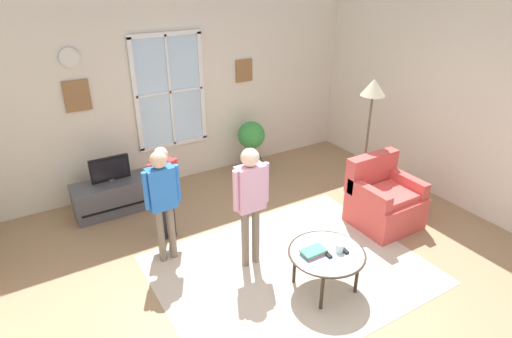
{
  "coord_description": "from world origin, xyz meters",
  "views": [
    {
      "loc": [
        -2.14,
        -2.72,
        3.04
      ],
      "look_at": [
        0.05,
        0.91,
        0.99
      ],
      "focal_mm": 29.92,
      "sensor_mm": 36.0,
      "label": 1
    }
  ],
  "objects_px": {
    "person_red_shirt": "(164,183)",
    "person_blue_shirt": "(162,195)",
    "person_pink_shirt": "(250,195)",
    "book_stack": "(313,252)",
    "armchair": "(383,201)",
    "remote_near_cup": "(327,254)",
    "television": "(110,169)",
    "potted_plant_by_window": "(251,142)",
    "tv_stand": "(114,196)",
    "remote_near_books": "(343,249)",
    "floor_lamp": "(372,100)",
    "coffee_table": "(327,254)",
    "cup": "(340,248)"
  },
  "relations": [
    {
      "from": "book_stack",
      "to": "remote_near_cup",
      "type": "relative_size",
      "value": 1.76
    },
    {
      "from": "remote_near_cup",
      "to": "person_red_shirt",
      "type": "bearing_deg",
      "value": 120.88
    },
    {
      "from": "armchair",
      "to": "book_stack",
      "type": "distance_m",
      "value": 1.64
    },
    {
      "from": "remote_near_books",
      "to": "floor_lamp",
      "type": "relative_size",
      "value": 0.08
    },
    {
      "from": "armchair",
      "to": "remote_near_books",
      "type": "bearing_deg",
      "value": -152.82
    },
    {
      "from": "television",
      "to": "floor_lamp",
      "type": "relative_size",
      "value": 0.29
    },
    {
      "from": "tv_stand",
      "to": "remote_near_cup",
      "type": "xyz_separation_m",
      "value": [
        1.42,
        -2.68,
        0.23
      ]
    },
    {
      "from": "book_stack",
      "to": "remote_near_books",
      "type": "xyz_separation_m",
      "value": [
        0.3,
        -0.11,
        -0.01
      ]
    },
    {
      "from": "person_pink_shirt",
      "to": "book_stack",
      "type": "bearing_deg",
      "value": -65.27
    },
    {
      "from": "armchair",
      "to": "cup",
      "type": "height_order",
      "value": "armchair"
    },
    {
      "from": "tv_stand",
      "to": "remote_near_books",
      "type": "bearing_deg",
      "value": -59.25
    },
    {
      "from": "armchair",
      "to": "remote_near_cup",
      "type": "bearing_deg",
      "value": -157.07
    },
    {
      "from": "person_pink_shirt",
      "to": "remote_near_books",
      "type": "bearing_deg",
      "value": -52.47
    },
    {
      "from": "armchair",
      "to": "coffee_table",
      "type": "relative_size",
      "value": 1.12
    },
    {
      "from": "television",
      "to": "cup",
      "type": "bearing_deg",
      "value": -59.99
    },
    {
      "from": "book_stack",
      "to": "remote_near_books",
      "type": "height_order",
      "value": "book_stack"
    },
    {
      "from": "person_red_shirt",
      "to": "person_pink_shirt",
      "type": "relative_size",
      "value": 0.86
    },
    {
      "from": "television",
      "to": "potted_plant_by_window",
      "type": "height_order",
      "value": "potted_plant_by_window"
    },
    {
      "from": "person_pink_shirt",
      "to": "tv_stand",
      "type": "bearing_deg",
      "value": 117.59
    },
    {
      "from": "tv_stand",
      "to": "television",
      "type": "height_order",
      "value": "television"
    },
    {
      "from": "book_stack",
      "to": "coffee_table",
      "type": "bearing_deg",
      "value": -20.72
    },
    {
      "from": "person_blue_shirt",
      "to": "potted_plant_by_window",
      "type": "relative_size",
      "value": 1.61
    },
    {
      "from": "armchair",
      "to": "person_pink_shirt",
      "type": "height_order",
      "value": "person_pink_shirt"
    },
    {
      "from": "remote_near_cup",
      "to": "coffee_table",
      "type": "bearing_deg",
      "value": 47.49
    },
    {
      "from": "person_red_shirt",
      "to": "person_pink_shirt",
      "type": "distance_m",
      "value": 1.13
    },
    {
      "from": "coffee_table",
      "to": "person_pink_shirt",
      "type": "relative_size",
      "value": 0.56
    },
    {
      "from": "floor_lamp",
      "to": "potted_plant_by_window",
      "type": "bearing_deg",
      "value": 120.14
    },
    {
      "from": "person_blue_shirt",
      "to": "person_pink_shirt",
      "type": "bearing_deg",
      "value": -36.06
    },
    {
      "from": "remote_near_books",
      "to": "person_blue_shirt",
      "type": "height_order",
      "value": "person_blue_shirt"
    },
    {
      "from": "tv_stand",
      "to": "coffee_table",
      "type": "distance_m",
      "value": 3.03
    },
    {
      "from": "person_red_shirt",
      "to": "person_blue_shirt",
      "type": "xyz_separation_m",
      "value": [
        -0.16,
        -0.4,
        0.08
      ]
    },
    {
      "from": "remote_near_books",
      "to": "book_stack",
      "type": "bearing_deg",
      "value": 159.56
    },
    {
      "from": "person_blue_shirt",
      "to": "potted_plant_by_window",
      "type": "bearing_deg",
      "value": 37.1
    },
    {
      "from": "book_stack",
      "to": "television",
      "type": "bearing_deg",
      "value": 116.87
    },
    {
      "from": "television",
      "to": "remote_near_books",
      "type": "relative_size",
      "value": 3.6
    },
    {
      "from": "remote_near_cup",
      "to": "person_red_shirt",
      "type": "height_order",
      "value": "person_red_shirt"
    },
    {
      "from": "tv_stand",
      "to": "book_stack",
      "type": "xyz_separation_m",
      "value": [
        1.32,
        -2.6,
        0.24
      ]
    },
    {
      "from": "television",
      "to": "cup",
      "type": "height_order",
      "value": "television"
    },
    {
      "from": "book_stack",
      "to": "tv_stand",
      "type": "bearing_deg",
      "value": 116.85
    },
    {
      "from": "potted_plant_by_window",
      "to": "armchair",
      "type": "bearing_deg",
      "value": -73.76
    },
    {
      "from": "coffee_table",
      "to": "potted_plant_by_window",
      "type": "bearing_deg",
      "value": 74.5
    },
    {
      "from": "remote_near_books",
      "to": "floor_lamp",
      "type": "xyz_separation_m",
      "value": [
        1.52,
        1.29,
        0.98
      ]
    },
    {
      "from": "armchair",
      "to": "remote_near_cup",
      "type": "distance_m",
      "value": 1.57
    },
    {
      "from": "book_stack",
      "to": "remote_near_cup",
      "type": "xyz_separation_m",
      "value": [
        0.11,
        -0.08,
        -0.01
      ]
    },
    {
      "from": "tv_stand",
      "to": "coffee_table",
      "type": "bearing_deg",
      "value": -61.34
    },
    {
      "from": "coffee_table",
      "to": "book_stack",
      "type": "xyz_separation_m",
      "value": [
        -0.13,
        0.05,
        0.05
      ]
    },
    {
      "from": "book_stack",
      "to": "person_pink_shirt",
      "type": "height_order",
      "value": "person_pink_shirt"
    },
    {
      "from": "tv_stand",
      "to": "potted_plant_by_window",
      "type": "xyz_separation_m",
      "value": [
        2.22,
        0.14,
        0.27
      ]
    },
    {
      "from": "floor_lamp",
      "to": "person_red_shirt",
      "type": "bearing_deg",
      "value": 170.39
    },
    {
      "from": "cup",
      "to": "person_blue_shirt",
      "type": "relative_size",
      "value": 0.07
    }
  ]
}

